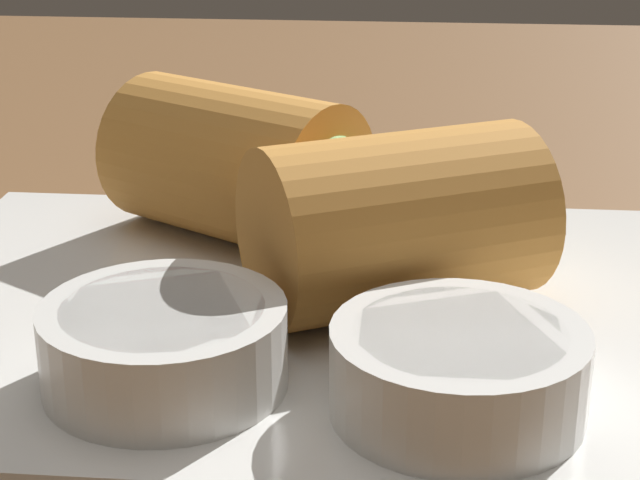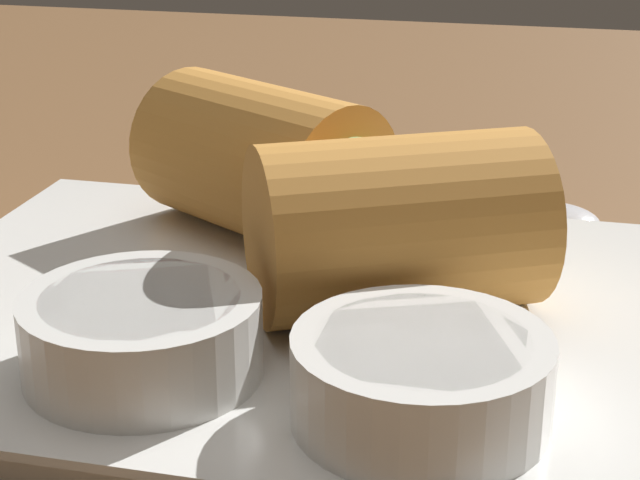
% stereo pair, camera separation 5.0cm
% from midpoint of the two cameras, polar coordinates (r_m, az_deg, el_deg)
% --- Properties ---
extents(table_surface, '(1.80, 1.40, 0.02)m').
position_cam_midpoint_polar(table_surface, '(0.37, -4.96, -8.60)').
color(table_surface, brown).
rests_on(table_surface, ground).
extents(serving_plate, '(0.30, 0.22, 0.01)m').
position_cam_midpoint_polar(serving_plate, '(0.38, -3.77, -4.63)').
color(serving_plate, silver).
rests_on(serving_plate, table_surface).
extents(roll_front_left, '(0.11, 0.10, 0.06)m').
position_cam_midpoint_polar(roll_front_left, '(0.43, -7.31, 3.86)').
color(roll_front_left, '#C68438').
rests_on(roll_front_left, serving_plate).
extents(roll_front_right, '(0.11, 0.10, 0.06)m').
position_cam_midpoint_polar(roll_front_right, '(0.37, 1.04, 0.96)').
color(roll_front_right, '#C68438').
rests_on(roll_front_right, serving_plate).
extents(dipping_bowl_near, '(0.07, 0.07, 0.03)m').
position_cam_midpoint_polar(dipping_bowl_near, '(0.31, 2.76, -6.97)').
color(dipping_bowl_near, silver).
rests_on(dipping_bowl_near, serving_plate).
extents(dipping_bowl_far, '(0.07, 0.07, 0.03)m').
position_cam_midpoint_polar(dipping_bowl_far, '(0.33, -12.69, -5.48)').
color(dipping_bowl_far, silver).
rests_on(dipping_bowl_far, serving_plate).
extents(spoon, '(0.17, 0.07, 0.01)m').
position_cam_midpoint_polar(spoon, '(0.50, 5.96, 1.67)').
color(spoon, silver).
rests_on(spoon, table_surface).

